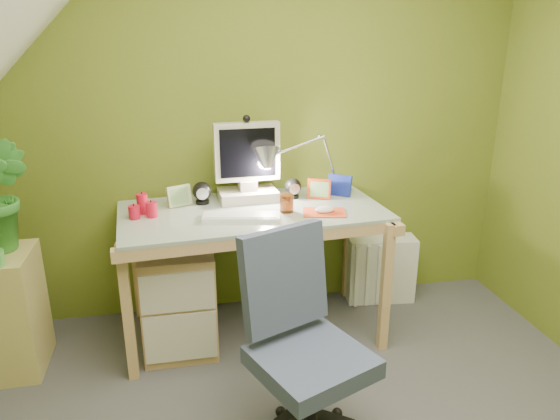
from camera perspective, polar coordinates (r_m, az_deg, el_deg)
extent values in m
cube|color=olive|center=(3.17, -2.16, 9.50)|extent=(3.20, 0.01, 2.40)
cube|color=white|center=(2.75, -4.30, -0.74)|extent=(0.43, 0.20, 0.02)
cube|color=#DE4A22|center=(2.85, 4.93, -0.26)|extent=(0.26, 0.21, 0.01)
ellipsoid|color=white|center=(2.84, 4.94, 0.04)|extent=(0.12, 0.09, 0.04)
cylinder|color=brown|center=(2.84, 0.74, 0.75)|extent=(0.09, 0.09, 0.10)
cube|color=#BF3B14|center=(3.08, 4.35, 2.35)|extent=(0.14, 0.07, 0.12)
cube|color=#152696|center=(3.15, 6.61, 2.75)|extent=(0.13, 0.10, 0.13)
cube|color=#A2B57C|center=(2.99, -11.10, 1.55)|extent=(0.14, 0.07, 0.12)
cube|color=tan|center=(3.09, -27.30, -10.00)|extent=(0.25, 0.38, 0.67)
cube|color=silver|center=(3.54, 11.07, -6.41)|extent=(0.46, 0.23, 0.45)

